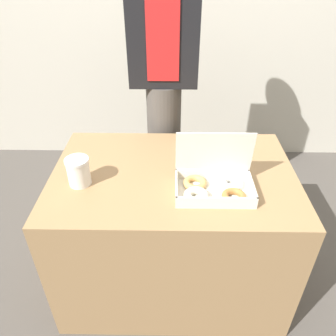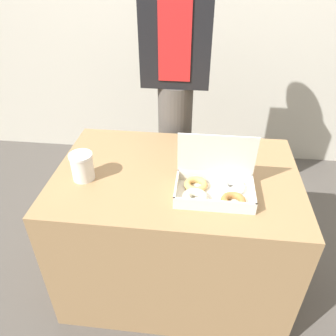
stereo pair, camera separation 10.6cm
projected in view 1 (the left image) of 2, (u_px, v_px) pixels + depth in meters
name	position (u px, v px, depth m)	size (l,w,h in m)	color
ground_plane	(172.00, 273.00, 1.90)	(14.00, 14.00, 0.00)	#4C4742
table	(173.00, 229.00, 1.69)	(1.11, 0.73, 0.72)	#99754C
donut_box	(214.00, 184.00, 1.35)	(0.32, 0.23, 0.25)	silver
coffee_cup	(79.00, 171.00, 1.39)	(0.10, 0.10, 0.12)	silver
person_customer	(164.00, 70.00, 1.74)	(0.36, 0.23, 1.79)	#4C4742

